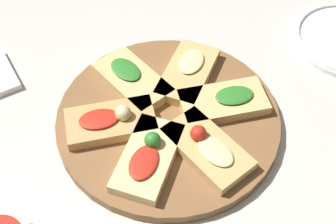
% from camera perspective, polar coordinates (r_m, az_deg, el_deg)
% --- Properties ---
extents(ground_plane, '(3.00, 3.00, 0.00)m').
position_cam_1_polar(ground_plane, '(0.77, 0.00, -1.33)').
color(ground_plane, beige).
extents(serving_board, '(0.36, 0.36, 0.02)m').
position_cam_1_polar(serving_board, '(0.76, 0.00, -0.89)').
color(serving_board, brown).
rests_on(serving_board, ground_plane).
extents(focaccia_slice_0, '(0.15, 0.11, 0.03)m').
position_cam_1_polar(focaccia_slice_0, '(0.77, 6.86, 1.26)').
color(focaccia_slice_0, '#DBB775').
rests_on(focaccia_slice_0, serving_board).
extents(focaccia_slice_1, '(0.15, 0.14, 0.03)m').
position_cam_1_polar(focaccia_slice_1, '(0.81, 2.47, 4.85)').
color(focaccia_slice_1, tan).
rests_on(focaccia_slice_1, serving_board).
extents(focaccia_slice_2, '(0.10, 0.15, 0.03)m').
position_cam_1_polar(focaccia_slice_2, '(0.80, -4.43, 4.00)').
color(focaccia_slice_2, '#DBB775').
rests_on(focaccia_slice_2, serving_board).
extents(focaccia_slice_3, '(0.15, 0.11, 0.04)m').
position_cam_1_polar(focaccia_slice_3, '(0.74, -6.99, -1.12)').
color(focaccia_slice_3, tan).
rests_on(focaccia_slice_3, serving_board).
extents(focaccia_slice_4, '(0.15, 0.15, 0.04)m').
position_cam_1_polar(focaccia_slice_4, '(0.70, -2.44, -5.47)').
color(focaccia_slice_4, '#E5C689').
rests_on(focaccia_slice_4, serving_board).
extents(focaccia_slice_5, '(0.09, 0.15, 0.04)m').
position_cam_1_polar(focaccia_slice_5, '(0.71, 4.78, -4.36)').
color(focaccia_slice_5, tan).
rests_on(focaccia_slice_5, serving_board).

